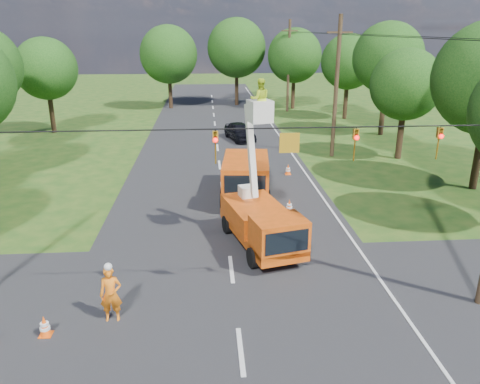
{
  "coord_description": "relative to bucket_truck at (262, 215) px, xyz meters",
  "views": [
    {
      "loc": [
        -0.86,
        -11.45,
        9.08
      ],
      "look_at": [
        0.49,
        6.93,
        2.6
      ],
      "focal_mm": 35.0,
      "sensor_mm": 36.0,
      "label": 1
    }
  ],
  "objects": [
    {
      "name": "distant_car",
      "position": [
        0.56,
        20.83,
        -0.79
      ],
      "size": [
        2.84,
        4.68,
        1.49
      ],
      "primitive_type": "imported",
      "rotation": [
        0.0,
        0.0,
        0.26
      ],
      "color": "black",
      "rests_on": "ground"
    },
    {
      "name": "road_cross",
      "position": [
        -1.43,
        -4.95,
        -1.53
      ],
      "size": [
        56.0,
        10.0,
        0.07
      ],
      "primitive_type": "cube",
      "color": "black",
      "rests_on": "ground"
    },
    {
      "name": "pole_right_mid",
      "position": [
        7.07,
        15.05,
        3.57
      ],
      "size": [
        1.8,
        0.3,
        10.0
      ],
      "color": "#4C3823",
      "rests_on": "ground"
    },
    {
      "name": "tree_far_c",
      "position": [
        8.07,
        37.05,
        4.53
      ],
      "size": [
        6.2,
        6.2,
        9.18
      ],
      "color": "#382616",
      "rests_on": "ground"
    },
    {
      "name": "traffic_cone_6",
      "position": [
        2.97,
        10.54,
        -1.17
      ],
      "size": [
        0.38,
        0.38,
        0.71
      ],
      "color": "#FF560D",
      "rests_on": "ground"
    },
    {
      "name": "edge_line",
      "position": [
        4.17,
        13.05,
        -1.53
      ],
      "size": [
        0.12,
        90.0,
        0.02
      ],
      "primitive_type": "cube",
      "color": "silver",
      "rests_on": "ground"
    },
    {
      "name": "traffic_cone_4",
      "position": [
        -7.43,
        -5.73,
        -1.17
      ],
      "size": [
        0.38,
        0.38,
        0.71
      ],
      "color": "#FF560D",
      "rests_on": "ground"
    },
    {
      "name": "tree_far_b",
      "position": [
        1.57,
        40.05,
        5.28
      ],
      "size": [
        7.0,
        7.0,
        10.32
      ],
      "color": "#382616",
      "rests_on": "ground"
    },
    {
      "name": "pole_right_far",
      "position": [
        7.07,
        35.05,
        3.57
      ],
      "size": [
        1.8,
        0.3,
        10.0
      ],
      "color": "#4C3823",
      "rests_on": "ground"
    },
    {
      "name": "tree_right_d",
      "position": [
        13.37,
        22.05,
        5.15
      ],
      "size": [
        6.0,
        6.0,
        9.7
      ],
      "color": "#382616",
      "rests_on": "ground"
    },
    {
      "name": "bucket_truck",
      "position": [
        0.0,
        0.0,
        0.0
      ],
      "size": [
        3.35,
        5.9,
        7.2
      ],
      "rotation": [
        0.0,
        0.0,
        0.25
      ],
      "color": "#EC5410",
      "rests_on": "ground"
    },
    {
      "name": "ground",
      "position": [
        -1.43,
        13.05,
        -1.53
      ],
      "size": [
        140.0,
        140.0,
        0.0
      ],
      "primitive_type": "plane",
      "color": "#1F4B16",
      "rests_on": "ground"
    },
    {
      "name": "second_truck",
      "position": [
        -0.14,
        6.52,
        -0.26
      ],
      "size": [
        3.13,
        6.75,
        2.45
      ],
      "rotation": [
        0.0,
        0.0,
        -0.1
      ],
      "color": "#EC5410",
      "rests_on": "ground"
    },
    {
      "name": "signal_span",
      "position": [
        0.8,
        -4.96,
        4.35
      ],
      "size": [
        18.0,
        0.29,
        1.07
      ],
      "color": "black",
      "rests_on": "ground"
    },
    {
      "name": "tree_right_c",
      "position": [
        11.77,
        14.05,
        3.78
      ],
      "size": [
        5.0,
        5.0,
        7.83
      ],
      "color": "#382616",
      "rests_on": "ground"
    },
    {
      "name": "ground_worker",
      "position": [
        -5.49,
        -5.03,
        -0.56
      ],
      "size": [
        0.74,
        0.51,
        1.95
      ],
      "primitive_type": "imported",
      "rotation": [
        0.0,
        0.0,
        0.06
      ],
      "color": "orange",
      "rests_on": "ground"
    },
    {
      "name": "traffic_cone_3",
      "position": [
        1.91,
        3.97,
        -1.17
      ],
      "size": [
        0.38,
        0.38,
        0.71
      ],
      "color": "#FF560D",
      "rests_on": "ground"
    },
    {
      "name": "tree_far_a",
      "position": [
        -6.43,
        38.05,
        4.66
      ],
      "size": [
        6.6,
        6.6,
        9.5
      ],
      "color": "#382616",
      "rests_on": "ground"
    },
    {
      "name": "road_main",
      "position": [
        -1.43,
        13.05,
        -1.53
      ],
      "size": [
        12.0,
        100.0,
        0.06
      ],
      "primitive_type": "cube",
      "color": "black",
      "rests_on": "ground"
    },
    {
      "name": "tree_right_e",
      "position": [
        12.37,
        30.05,
        4.28
      ],
      "size": [
        5.6,
        5.6,
        8.63
      ],
      "color": "#382616",
      "rests_on": "ground"
    },
    {
      "name": "traffic_cone_2",
      "position": [
        0.57,
        0.5,
        -1.17
      ],
      "size": [
        0.38,
        0.38,
        0.71
      ],
      "color": "#FF560D",
      "rests_on": "ground"
    },
    {
      "name": "tree_left_f",
      "position": [
        -16.23,
        25.05,
        4.15
      ],
      "size": [
        5.4,
        5.4,
        8.4
      ],
      "color": "#382616",
      "rests_on": "ground"
    }
  ]
}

